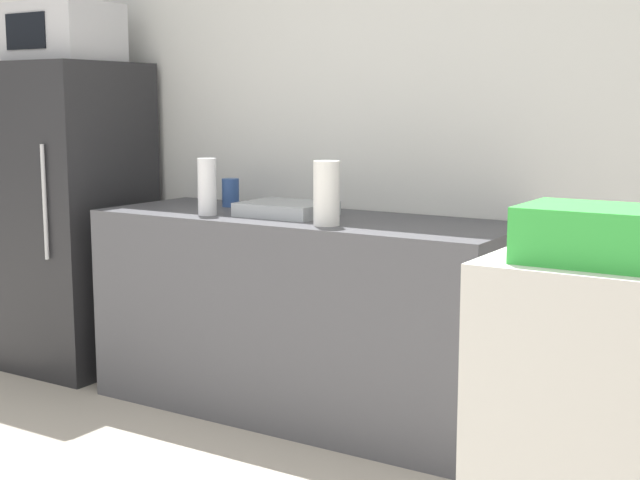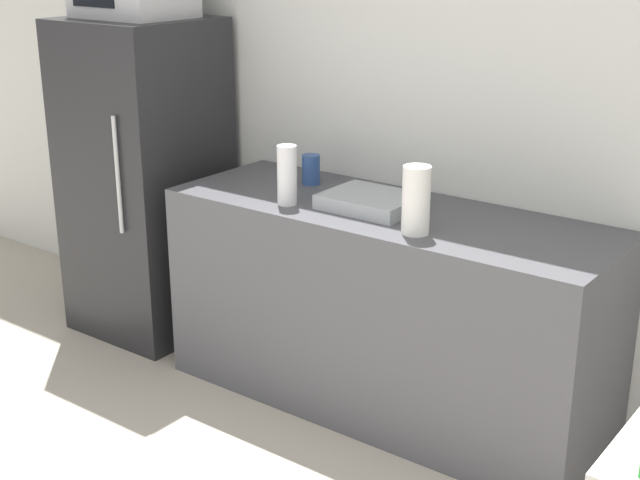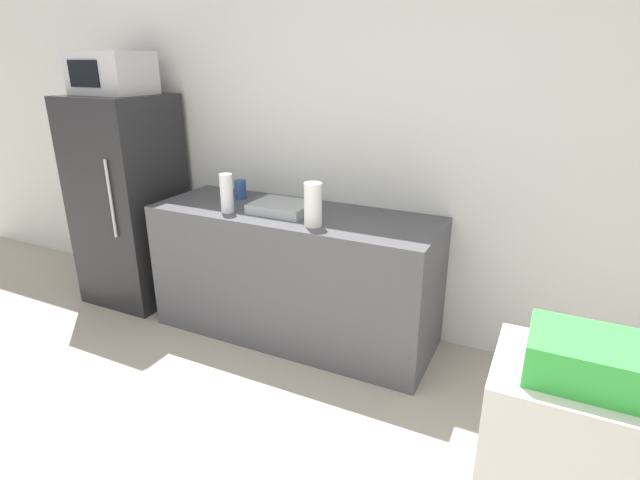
# 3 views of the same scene
# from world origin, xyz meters

# --- Properties ---
(wall_back) EXTENTS (8.00, 0.06, 2.60)m
(wall_back) POSITION_xyz_m (0.00, 2.64, 1.30)
(wall_back) COLOR silver
(wall_back) RESTS_ON ground_plane
(refrigerator) EXTENTS (0.66, 0.65, 1.58)m
(refrigerator) POSITION_xyz_m (-1.57, 2.25, 0.79)
(refrigerator) COLOR #232326
(refrigerator) RESTS_ON ground_plane
(counter) EXTENTS (1.91, 0.67, 0.89)m
(counter) POSITION_xyz_m (-0.15, 2.27, 0.44)
(counter) COLOR #4C4C51
(counter) RESTS_ON ground_plane
(sink_basin) EXTENTS (0.37, 0.30, 0.06)m
(sink_basin) POSITION_xyz_m (-0.21, 2.24, 0.92)
(sink_basin) COLOR #9EA3A8
(sink_basin) RESTS_ON counter
(bottle_tall) EXTENTS (0.08, 0.08, 0.25)m
(bottle_tall) POSITION_xyz_m (-0.52, 2.08, 1.01)
(bottle_tall) COLOR silver
(bottle_tall) RESTS_ON counter
(bottle_short) EXTENTS (0.08, 0.08, 0.13)m
(bottle_short) POSITION_xyz_m (-0.64, 2.39, 0.95)
(bottle_short) COLOR #2D4C8C
(bottle_short) RESTS_ON counter
(paper_towel_roll) EXTENTS (0.11, 0.11, 0.26)m
(paper_towel_roll) POSITION_xyz_m (0.10, 2.07, 1.02)
(paper_towel_roll) COLOR white
(paper_towel_roll) RESTS_ON counter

